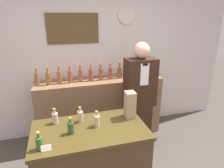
# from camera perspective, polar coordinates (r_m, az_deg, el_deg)

# --- Properties ---
(back_wall) EXTENTS (5.20, 0.09, 2.70)m
(back_wall) POSITION_cam_1_polar(r_m,az_deg,el_deg) (3.45, -6.13, 7.86)
(back_wall) COLOR silver
(back_wall) RESTS_ON ground_plane
(back_shelf) EXTENTS (2.08, 0.46, 1.02)m
(back_shelf) POSITION_cam_1_polar(r_m,az_deg,el_deg) (3.47, -3.41, -6.80)
(back_shelf) COLOR brown
(back_shelf) RESTS_ON ground_plane
(display_counter) EXTENTS (1.20, 0.69, 0.90)m
(display_counter) POSITION_cam_1_polar(r_m,az_deg,el_deg) (2.44, -5.95, -21.58)
(display_counter) COLOR #4C331E
(display_counter) RESTS_ON ground_plane
(shopkeeper) EXTENTS (0.43, 0.27, 1.69)m
(shopkeeper) POSITION_cam_1_polar(r_m,az_deg,el_deg) (2.95, 7.78, -4.71)
(shopkeeper) COLOR #331E14
(shopkeeper) RESTS_ON ground_plane
(potted_plant) EXTENTS (0.26, 0.26, 0.34)m
(potted_plant) POSITION_cam_1_polar(r_m,az_deg,el_deg) (3.55, 10.49, 5.47)
(potted_plant) COLOR #9E998E
(potted_plant) RESTS_ON back_shelf
(paper_bag) EXTENTS (0.12, 0.13, 0.31)m
(paper_bag) POSITION_cam_1_polar(r_m,az_deg,el_deg) (2.32, 5.15, -5.90)
(paper_bag) COLOR tan
(paper_bag) RESTS_ON display_counter
(price_card_left) EXTENTS (0.09, 0.02, 0.06)m
(price_card_left) POSITION_cam_1_polar(r_m,az_deg,el_deg) (1.93, -18.31, -16.99)
(price_card_left) COLOR white
(price_card_left) RESTS_ON display_counter
(counter_bottle_0) EXTENTS (0.07, 0.07, 0.18)m
(counter_bottle_0) POSITION_cam_1_polar(r_m,az_deg,el_deg) (1.95, -20.06, -15.54)
(counter_bottle_0) COLOR #375823
(counter_bottle_0) RESTS_ON display_counter
(counter_bottle_1) EXTENTS (0.07, 0.07, 0.18)m
(counter_bottle_1) POSITION_cam_1_polar(r_m,az_deg,el_deg) (2.30, -15.96, -9.24)
(counter_bottle_1) COLOR tan
(counter_bottle_1) RESTS_ON display_counter
(counter_bottle_2) EXTENTS (0.07, 0.07, 0.18)m
(counter_bottle_2) POSITION_cam_1_polar(r_m,az_deg,el_deg) (2.09, -11.68, -12.08)
(counter_bottle_2) COLOR #314E27
(counter_bottle_2) RESTS_ON display_counter
(counter_bottle_3) EXTENTS (0.07, 0.07, 0.18)m
(counter_bottle_3) POSITION_cam_1_polar(r_m,az_deg,el_deg) (2.28, -9.05, -9.05)
(counter_bottle_3) COLOR tan
(counter_bottle_3) RESTS_ON display_counter
(counter_bottle_4) EXTENTS (0.07, 0.07, 0.18)m
(counter_bottle_4) POSITION_cam_1_polar(r_m,az_deg,el_deg) (2.17, -4.38, -10.36)
(counter_bottle_4) COLOR tan
(counter_bottle_4) RESTS_ON display_counter
(shelf_bottle_0) EXTENTS (0.07, 0.07, 0.28)m
(shelf_bottle_0) POSITION_cam_1_polar(r_m,az_deg,el_deg) (3.20, -20.67, 1.48)
(shelf_bottle_0) COLOR brown
(shelf_bottle_0) RESTS_ON back_shelf
(shelf_bottle_1) EXTENTS (0.07, 0.07, 0.28)m
(shelf_bottle_1) POSITION_cam_1_polar(r_m,az_deg,el_deg) (3.16, -17.77, 1.62)
(shelf_bottle_1) COLOR brown
(shelf_bottle_1) RESTS_ON back_shelf
(shelf_bottle_2) EXTENTS (0.07, 0.07, 0.28)m
(shelf_bottle_2) POSITION_cam_1_polar(r_m,az_deg,el_deg) (3.18, -14.83, 2.00)
(shelf_bottle_2) COLOR brown
(shelf_bottle_2) RESTS_ON back_shelf
(shelf_bottle_3) EXTENTS (0.07, 0.07, 0.28)m
(shelf_bottle_3) POSITION_cam_1_polar(r_m,az_deg,el_deg) (3.18, -11.88, 2.22)
(shelf_bottle_3) COLOR brown
(shelf_bottle_3) RESTS_ON back_shelf
(shelf_bottle_4) EXTENTS (0.07, 0.07, 0.28)m
(shelf_bottle_4) POSITION_cam_1_polar(r_m,az_deg,el_deg) (3.21, -9.01, 2.58)
(shelf_bottle_4) COLOR brown
(shelf_bottle_4) RESTS_ON back_shelf
(shelf_bottle_5) EXTENTS (0.07, 0.07, 0.28)m
(shelf_bottle_5) POSITION_cam_1_polar(r_m,az_deg,el_deg) (3.22, -6.09, 2.76)
(shelf_bottle_5) COLOR brown
(shelf_bottle_5) RESTS_ON back_shelf
(shelf_bottle_6) EXTENTS (0.07, 0.07, 0.28)m
(shelf_bottle_6) POSITION_cam_1_polar(r_m,az_deg,el_deg) (3.25, -3.23, 2.97)
(shelf_bottle_6) COLOR brown
(shelf_bottle_6) RESTS_ON back_shelf
(shelf_bottle_7) EXTENTS (0.07, 0.07, 0.28)m
(shelf_bottle_7) POSITION_cam_1_polar(r_m,az_deg,el_deg) (3.29, -0.47, 3.22)
(shelf_bottle_7) COLOR brown
(shelf_bottle_7) RESTS_ON back_shelf
(shelf_bottle_8) EXTENTS (0.07, 0.07, 0.28)m
(shelf_bottle_8) POSITION_cam_1_polar(r_m,az_deg,el_deg) (3.35, 2.17, 3.50)
(shelf_bottle_8) COLOR brown
(shelf_bottle_8) RESTS_ON back_shelf
(shelf_bottle_9) EXTENTS (0.07, 0.07, 0.28)m
(shelf_bottle_9) POSITION_cam_1_polar(r_m,az_deg,el_deg) (3.41, 4.74, 3.74)
(shelf_bottle_9) COLOR brown
(shelf_bottle_9) RESTS_ON back_shelf
(shelf_bottle_10) EXTENTS (0.07, 0.07, 0.28)m
(shelf_bottle_10) POSITION_cam_1_polar(r_m,az_deg,el_deg) (3.46, 7.35, 3.88)
(shelf_bottle_10) COLOR brown
(shelf_bottle_10) RESTS_ON back_shelf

